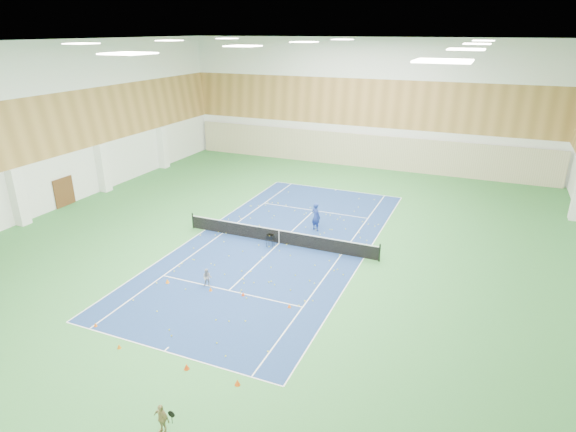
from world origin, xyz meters
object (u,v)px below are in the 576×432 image
(coach, at_px, (316,217))
(ball_cart, at_px, (270,240))
(child_court, at_px, (207,278))
(child_apron, at_px, (162,418))
(tennis_net, at_px, (279,235))

(coach, xyz_separation_m, ball_cart, (-1.70, -3.56, -0.57))
(coach, xyz_separation_m, child_court, (-2.65, -9.38, -0.47))
(ball_cart, bearing_deg, child_apron, -81.59)
(tennis_net, bearing_deg, child_court, -101.10)
(child_court, height_order, child_apron, child_apron)
(child_court, relative_size, child_apron, 0.88)
(coach, xyz_separation_m, child_apron, (1.23, -18.43, -0.40))
(tennis_net, bearing_deg, ball_cart, -117.58)
(coach, bearing_deg, child_court, 97.83)
(coach, height_order, child_apron, coach)
(ball_cart, bearing_deg, tennis_net, 59.70)
(child_court, height_order, ball_cart, child_court)
(coach, distance_m, ball_cart, 3.99)
(tennis_net, relative_size, coach, 6.61)
(tennis_net, height_order, child_apron, child_apron)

